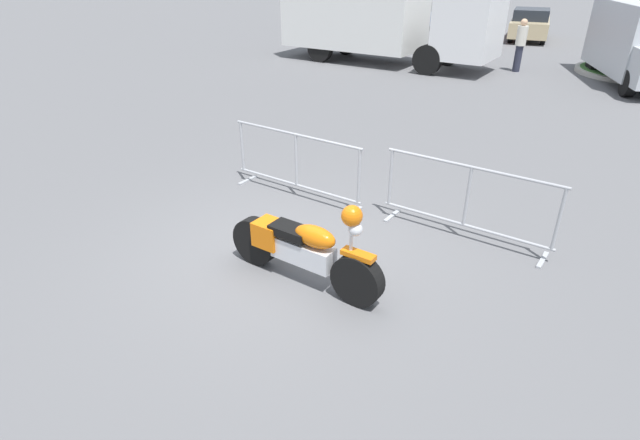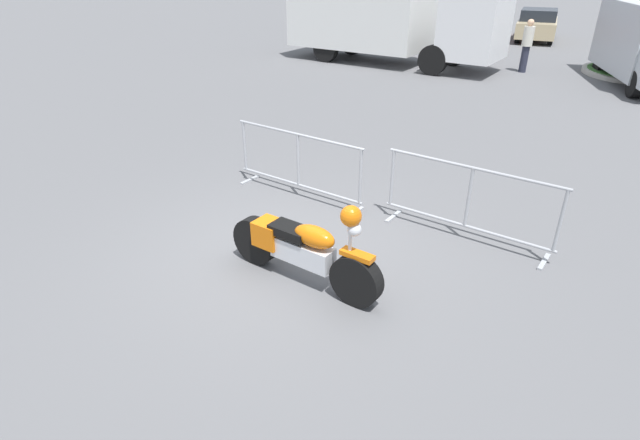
% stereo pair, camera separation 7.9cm
% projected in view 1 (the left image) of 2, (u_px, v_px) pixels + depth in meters
% --- Properties ---
extents(ground_plane, '(120.00, 120.00, 0.00)m').
position_uv_depth(ground_plane, '(284.00, 255.00, 6.57)').
color(ground_plane, '#5B5B5E').
extents(motorcycle, '(2.12, 0.39, 1.19)m').
position_uv_depth(motorcycle, '(303.00, 249.00, 5.83)').
color(motorcycle, black).
rests_on(motorcycle, ground).
extents(crowd_barrier_near, '(2.41, 0.63, 1.07)m').
position_uv_depth(crowd_barrier_near, '(296.00, 164.00, 7.92)').
color(crowd_barrier_near, '#9EA0A5').
rests_on(crowd_barrier_near, ground).
extents(crowd_barrier_far, '(2.41, 0.63, 1.07)m').
position_uv_depth(crowd_barrier_far, '(467.00, 201.00, 6.72)').
color(crowd_barrier_far, '#9EA0A5').
rests_on(crowd_barrier_far, ground).
extents(box_truck, '(7.82, 2.70, 2.98)m').
position_uv_depth(box_truck, '(376.00, 15.00, 17.77)').
color(box_truck, silver).
rests_on(box_truck, ground).
extents(parked_car_black, '(2.37, 4.62, 1.50)m').
position_uv_depth(parked_car_black, '(359.00, 14.00, 26.72)').
color(parked_car_black, black).
rests_on(parked_car_black, ground).
extents(parked_car_blue, '(2.22, 4.32, 1.40)m').
position_uv_depth(parked_car_blue, '(413.00, 17.00, 25.89)').
color(parked_car_blue, '#284799').
rests_on(parked_car_blue, ground).
extents(parked_car_red, '(2.28, 4.45, 1.45)m').
position_uv_depth(parked_car_red, '(467.00, 21.00, 24.31)').
color(parked_car_red, '#B21E19').
rests_on(parked_car_red, ground).
extents(parked_car_tan, '(2.17, 4.22, 1.37)m').
position_uv_depth(parked_car_tan, '(530.00, 24.00, 23.30)').
color(parked_car_tan, tan).
rests_on(parked_car_tan, ground).
extents(pedestrian, '(0.44, 0.44, 1.69)m').
position_uv_depth(pedestrian, '(520.00, 43.00, 16.66)').
color(pedestrian, '#262838').
rests_on(pedestrian, ground).
extents(planter_island, '(3.86, 3.86, 0.81)m').
position_uv_depth(planter_island, '(639.00, 69.00, 16.56)').
color(planter_island, '#ADA89E').
rests_on(planter_island, ground).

